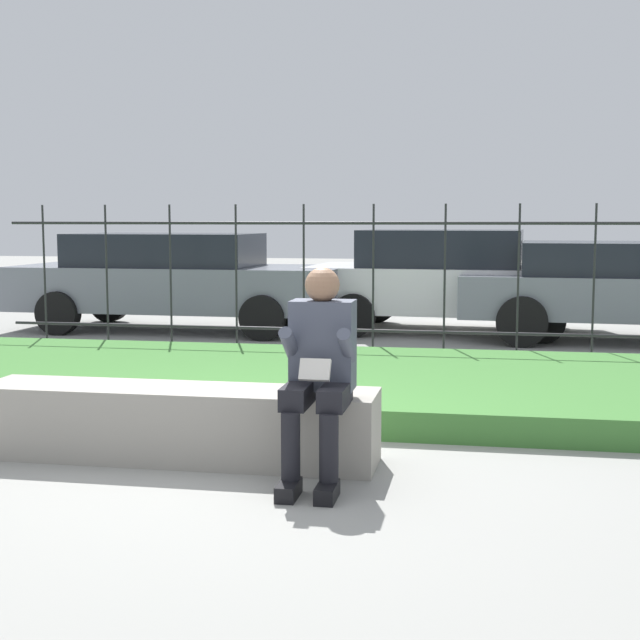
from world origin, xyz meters
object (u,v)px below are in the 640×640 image
object	(u,v)px
car_parked_right	(623,287)
car_parked_left	(176,279)
stone_bench	(177,427)
person_seated_reader	(319,365)
car_parked_center	(450,279)

from	to	relation	value
car_parked_right	car_parked_left	world-z (taller)	car_parked_left
car_parked_right	car_parked_left	distance (m)	6.05
stone_bench	person_seated_reader	distance (m)	1.15
stone_bench	car_parked_left	xyz separation A→B (m)	(-2.33, 6.55, 0.51)
car_parked_left	stone_bench	bearing A→B (deg)	-69.35
stone_bench	person_seated_reader	xyz separation A→B (m)	(1.00, -0.30, 0.49)
car_parked_center	car_parked_right	bearing A→B (deg)	-10.74
car_parked_right	person_seated_reader	bearing A→B (deg)	-108.47
stone_bench	car_parked_left	world-z (taller)	car_parked_left
car_parked_center	car_parked_left	world-z (taller)	car_parked_center
person_seated_reader	car_parked_left	world-z (taller)	car_parked_left
stone_bench	person_seated_reader	world-z (taller)	person_seated_reader
car_parked_right	car_parked_left	bearing A→B (deg)	-176.97
car_parked_center	person_seated_reader	bearing A→B (deg)	-90.28
stone_bench	car_parked_right	world-z (taller)	car_parked_right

